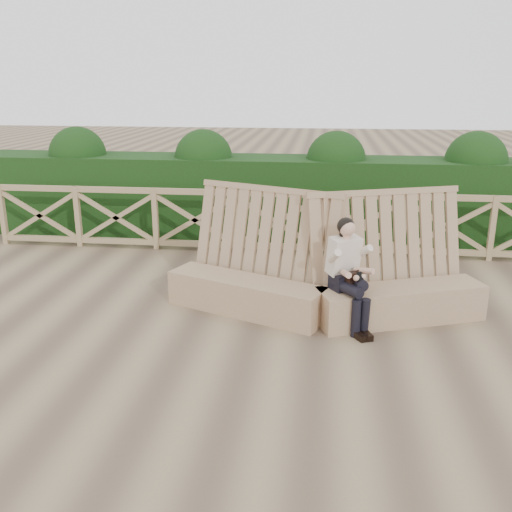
# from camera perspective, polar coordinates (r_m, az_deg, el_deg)

# --- Properties ---
(ground) EXTENTS (60.00, 60.00, 0.00)m
(ground) POSITION_cam_1_polar(r_m,az_deg,el_deg) (6.73, -0.59, -8.35)
(ground) COLOR brown
(ground) RESTS_ON ground
(bench) EXTENTS (4.10, 1.51, 1.58)m
(bench) POSITION_cam_1_polar(r_m,az_deg,el_deg) (7.34, 6.65, -2.85)
(bench) COLOR #8E7051
(bench) RESTS_ON ground
(woman) EXTENTS (0.61, 0.82, 1.34)m
(woman) POSITION_cam_1_polar(r_m,az_deg,el_deg) (6.93, 9.23, -1.30)
(woman) COLOR black
(woman) RESTS_ON ground
(guardrail) EXTENTS (10.10, 0.09, 1.10)m
(guardrail) POSITION_cam_1_polar(r_m,az_deg,el_deg) (9.83, 2.03, 3.41)
(guardrail) COLOR olive
(guardrail) RESTS_ON ground
(hedge) EXTENTS (12.00, 1.20, 1.50)m
(hedge) POSITION_cam_1_polar(r_m,az_deg,el_deg) (10.96, 2.58, 5.91)
(hedge) COLOR black
(hedge) RESTS_ON ground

